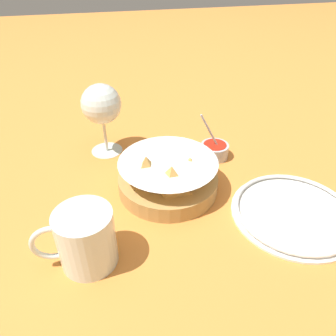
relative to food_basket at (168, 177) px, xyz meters
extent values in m
plane|color=orange|center=(0.02, -0.02, -0.03)|extent=(4.00, 4.00, 0.00)
cylinder|color=#B2894C|center=(0.00, 0.00, -0.02)|extent=(0.21, 0.21, 0.04)
cone|color=white|center=(0.00, 0.00, 0.00)|extent=(0.20, 0.20, 0.07)
cylinder|color=#3D842D|center=(0.00, 0.00, -0.01)|extent=(0.15, 0.15, 0.01)
pyramid|color=gold|center=(0.04, 0.00, 0.02)|extent=(0.09, 0.09, 0.07)
pyramid|color=gold|center=(0.00, 0.04, 0.02)|extent=(0.09, 0.09, 0.07)
pyramid|color=gold|center=(-0.05, 0.00, 0.02)|extent=(0.08, 0.09, 0.05)
pyramid|color=gold|center=(0.01, -0.05, 0.01)|extent=(0.07, 0.07, 0.05)
cylinder|color=#B7B7BC|center=(-0.14, -0.10, -0.02)|extent=(0.07, 0.07, 0.03)
cylinder|color=red|center=(-0.14, -0.10, -0.01)|extent=(0.06, 0.06, 0.02)
cylinder|color=#B7B7BC|center=(-0.13, -0.10, 0.03)|extent=(0.06, 0.01, 0.11)
cylinder|color=silver|center=(0.12, -0.18, -0.03)|extent=(0.08, 0.08, 0.00)
cylinder|color=silver|center=(0.12, -0.18, 0.01)|extent=(0.01, 0.01, 0.08)
sphere|color=silver|center=(0.12, -0.18, 0.09)|extent=(0.09, 0.09, 0.09)
sphere|color=#E5B77F|center=(0.12, -0.18, 0.08)|extent=(0.06, 0.06, 0.06)
cylinder|color=silver|center=(0.17, 0.15, 0.02)|extent=(0.09, 0.09, 0.10)
cylinder|color=gold|center=(0.17, 0.15, 0.01)|extent=(0.08, 0.08, 0.07)
torus|color=silver|center=(0.22, 0.15, 0.02)|extent=(0.07, 0.01, 0.07)
cylinder|color=white|center=(-0.22, 0.13, -0.03)|extent=(0.24, 0.24, 0.01)
torus|color=white|center=(-0.22, 0.13, -0.02)|extent=(0.23, 0.23, 0.01)
camera|label=1|loc=(0.12, 0.53, 0.41)|focal=35.00mm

